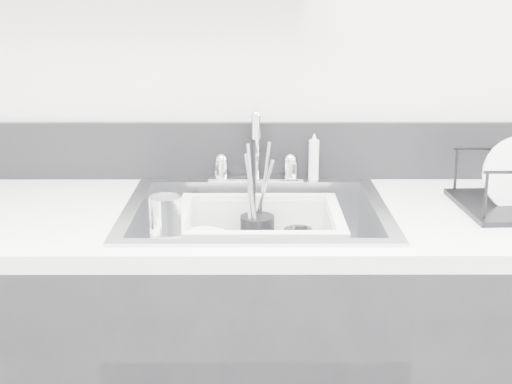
{
  "coord_description": "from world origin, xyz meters",
  "views": [
    {
      "loc": [
        -0.0,
        -0.46,
        1.44
      ],
      "look_at": [
        0.0,
        1.14,
        0.98
      ],
      "focal_mm": 50.0,
      "sensor_mm": 36.0,
      "label": 1
    }
  ],
  "objects": [
    {
      "name": "sink",
      "position": [
        0.0,
        1.19,
        0.83
      ],
      "size": [
        0.64,
        0.52,
        0.2
      ],
      "primitive_type": null,
      "color": "silver",
      "rests_on": "counter_run"
    },
    {
      "name": "wash_tub",
      "position": [
        0.01,
        1.21,
        0.83
      ],
      "size": [
        0.49,
        0.45,
        0.16
      ],
      "primitive_type": null,
      "rotation": [
        0.0,
        0.0,
        0.34
      ],
      "color": "white",
      "rests_on": "sink"
    },
    {
      "name": "faucet",
      "position": [
        0.0,
        1.44,
        0.98
      ],
      "size": [
        0.26,
        0.18,
        0.23
      ],
      "color": "silver",
      "rests_on": "counter_run"
    },
    {
      "name": "backsplash",
      "position": [
        0.0,
        1.49,
        1.0
      ],
      "size": [
        3.2,
        0.02,
        0.16
      ],
      "primitive_type": "cube",
      "color": "black",
      "rests_on": "counter_run"
    },
    {
      "name": "ladle",
      "position": [
        -0.06,
        1.17,
        0.8
      ],
      "size": [
        0.24,
        0.24,
        0.07
      ],
      "primitive_type": null,
      "rotation": [
        0.0,
        0.0,
        -0.79
      ],
      "color": "silver",
      "rests_on": "wash_tub"
    },
    {
      "name": "bowl_small",
      "position": [
        0.06,
        1.12,
        0.78
      ],
      "size": [
        0.13,
        0.13,
        0.04
      ],
      "primitive_type": "imported",
      "rotation": [
        0.0,
        0.0,
        0.15
      ],
      "color": "white",
      "rests_on": "wash_tub"
    },
    {
      "name": "side_sprayer",
      "position": [
        0.16,
        1.44,
        0.99
      ],
      "size": [
        0.03,
        0.03,
        0.14
      ],
      "primitive_type": "cylinder",
      "color": "white",
      "rests_on": "counter_run"
    },
    {
      "name": "plate_stack",
      "position": [
        -0.12,
        1.17,
        0.79
      ],
      "size": [
        0.23,
        0.22,
        0.09
      ],
      "rotation": [
        0.0,
        0.0,
        -0.12
      ],
      "color": "white",
      "rests_on": "wash_tub"
    },
    {
      "name": "tumbler_in_tub",
      "position": [
        0.1,
        1.2,
        0.82
      ],
      "size": [
        0.08,
        0.08,
        0.1
      ],
      "primitive_type": "cylinder",
      "rotation": [
        0.0,
        0.0,
        -0.11
      ],
      "color": "white",
      "rests_on": "wash_tub"
    },
    {
      "name": "tumbler_counter",
      "position": [
        -0.19,
        0.98,
        0.97
      ],
      "size": [
        0.09,
        0.09,
        0.1
      ],
      "primitive_type": "cylinder",
      "rotation": [
        0.0,
        0.0,
        -0.41
      ],
      "color": "white",
      "rests_on": "counter_run"
    },
    {
      "name": "counter_run",
      "position": [
        0.0,
        1.19,
        0.46
      ],
      "size": [
        3.2,
        0.62,
        0.92
      ],
      "color": "black",
      "rests_on": "ground"
    },
    {
      "name": "utensil_cup",
      "position": [
        0.0,
        1.27,
        0.83
      ],
      "size": [
        0.09,
        0.09,
        0.3
      ],
      "rotation": [
        0.0,
        0.0,
        0.35
      ],
      "color": "black",
      "rests_on": "wash_tub"
    }
  ]
}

